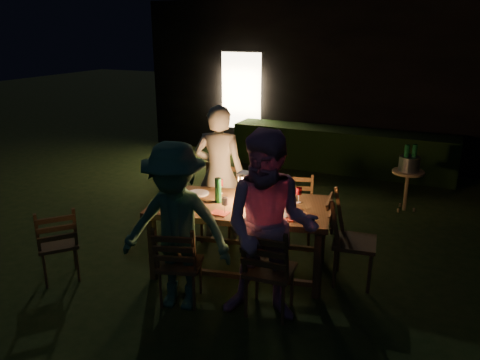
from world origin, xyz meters
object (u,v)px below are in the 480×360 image
at_px(chair_far_left, 219,217).
at_px(chair_near_left, 180,277).
at_px(chair_spare, 60,256).
at_px(bottle_bucket_a, 406,161).
at_px(chair_end, 352,255).
at_px(person_opp_left, 176,228).
at_px(side_table, 408,176).
at_px(bottle_bucket_b, 413,160).
at_px(chair_far_right, 296,225).
at_px(dining_table, 240,211).
at_px(person_opp_right, 270,228).
at_px(chair_near_right, 269,285).
at_px(ice_bucket, 409,164).
at_px(lantern, 246,189).
at_px(person_house_side, 219,173).
at_px(bottle_table, 218,190).

bearing_deg(chair_far_left, chair_near_left, 90.27).
bearing_deg(chair_spare, chair_near_left, -42.78).
xyz_separation_m(chair_near_left, chair_spare, (-1.44, -0.15, -0.00)).
height_order(chair_far_left, bottle_bucket_a, chair_far_left).
height_order(chair_end, person_opp_left, person_opp_left).
xyz_separation_m(side_table, bottle_bucket_b, (0.05, 0.04, 0.23)).
distance_m(chair_far_right, bottle_bucket_b, 2.28).
bearing_deg(chair_near_left, chair_far_right, 51.96).
height_order(chair_far_left, bottle_bucket_b, chair_far_left).
xyz_separation_m(dining_table, person_opp_right, (0.61, -0.71, 0.19)).
bearing_deg(chair_near_left, chair_near_right, -5.19).
relative_size(chair_near_left, ice_bucket, 3.05).
xyz_separation_m(chair_end, side_table, (0.32, 2.44, 0.24)).
bearing_deg(person_opp_right, person_opp_left, 180.00).
bearing_deg(lantern, person_house_side, 135.15).
xyz_separation_m(chair_end, person_opp_right, (-0.59, -0.97, 0.60)).
bearing_deg(person_house_side, bottle_table, 103.71).
height_order(chair_end, bottle_table, bottle_table).
distance_m(person_opp_right, bottle_bucket_a, 3.48).
height_order(dining_table, lantern, lantern).
relative_size(chair_far_right, bottle_table, 3.28).
distance_m(dining_table, side_table, 3.10).
distance_m(chair_far_right, chair_spare, 2.80).
bearing_deg(chair_near_left, chair_far_left, 84.97).
height_order(chair_near_left, chair_spare, chair_near_left).
bearing_deg(side_table, bottle_bucket_a, -141.34).
bearing_deg(person_opp_left, dining_table, 61.24).
distance_m(chair_far_left, chair_far_right, 1.00).
relative_size(chair_near_left, person_house_side, 0.52).
height_order(dining_table, bottle_bucket_a, bottle_bucket_a).
bearing_deg(chair_near_left, ice_bucket, 45.93).
distance_m(person_opp_right, ice_bucket, 3.53).
bearing_deg(bottle_table, dining_table, 12.15).
bearing_deg(ice_bucket, bottle_bucket_a, -141.34).
relative_size(chair_near_right, chair_end, 0.96).
distance_m(lantern, ice_bucket, 3.03).
height_order(chair_near_left, chair_end, chair_end).
relative_size(dining_table, person_opp_left, 1.25).
relative_size(person_opp_right, person_opp_left, 1.09).
xyz_separation_m(chair_end, bottle_bucket_a, (0.27, 2.40, 0.47)).
bearing_deg(chair_far_right, person_opp_left, 53.09).
relative_size(chair_far_right, bottle_bucket_a, 2.87).
distance_m(chair_spare, bottle_bucket_a, 4.88).
relative_size(ice_bucket, bottle_bucket_a, 0.94).
height_order(chair_spare, person_opp_left, person_opp_left).
bearing_deg(side_table, bottle_table, -122.62).
relative_size(chair_end, bottle_table, 3.70).
relative_size(dining_table, chair_near_right, 2.11).
bearing_deg(chair_end, bottle_bucket_a, 166.47).
distance_m(chair_far_left, ice_bucket, 2.97).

